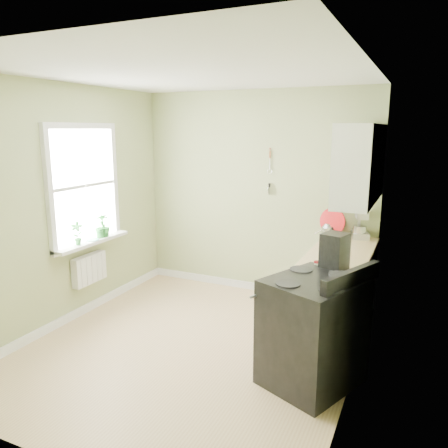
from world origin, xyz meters
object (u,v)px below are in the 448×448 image
at_px(stove, 313,331).
at_px(coffee_maker, 334,253).
at_px(stand_mixer, 361,225).
at_px(kettle, 327,233).

bearing_deg(stove, coffee_maker, 80.85).
relative_size(stand_mixer, kettle, 1.81).
distance_m(stand_mixer, coffee_maker, 1.44).
height_order(kettle, coffee_maker, coffee_maker).
bearing_deg(kettle, stand_mixer, 46.74).
distance_m(stove, coffee_maker, 0.74).
bearing_deg(stand_mixer, kettle, -133.26).
relative_size(stove, coffee_maker, 3.01).
height_order(stove, stand_mixer, stand_mixer).
xyz_separation_m(stand_mixer, kettle, (-0.33, -0.35, -0.06)).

